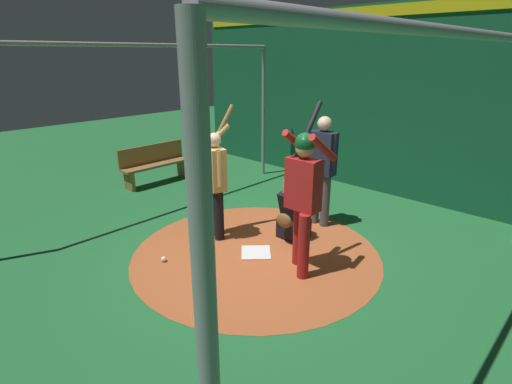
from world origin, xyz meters
The scene contains 11 objects.
ground_plane centered at (0.00, 0.00, 0.00)m, with size 26.42×26.42×0.00m, color #216633.
dirt_circle centered at (0.00, 0.00, 0.00)m, with size 3.58×3.58×0.01m, color #AD562D.
home_plate centered at (0.00, 0.00, 0.01)m, with size 0.42×0.42×0.01m, color white.
batter centered at (-0.09, 0.74, 1.15)m, with size 0.68×0.49×2.19m.
catcher centered at (-0.76, 0.06, 0.39)m, with size 0.58×0.40×0.98m.
umpire centered at (-1.50, 0.06, 1.04)m, with size 0.23×0.49×1.83m.
visitor centered at (0.01, -0.83, 0.97)m, with size 0.64×0.51×2.04m.
back_wall centered at (-3.83, 0.00, 1.84)m, with size 0.23×10.42×3.65m.
cage_frame centered at (0.00, 0.00, 2.08)m, with size 6.10×5.36×2.92m.
bench centered at (-0.85, -3.92, 0.44)m, with size 1.60×0.36×0.85m.
baseball_0 centered at (1.08, -0.76, 0.04)m, with size 0.07×0.07×0.07m, color white.
Camera 1 is at (3.70, 3.53, 2.77)m, focal length 27.57 mm.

